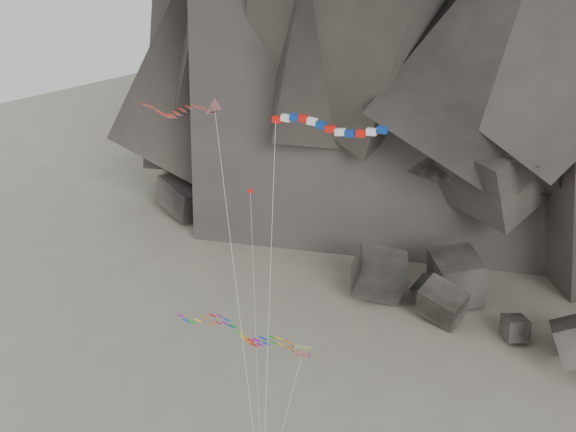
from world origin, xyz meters
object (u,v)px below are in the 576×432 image
Objects in this scene: delta_kite at (173,110)px; pennant_kite at (253,266)px; banner_kite at (326,129)px; parafoil_kite at (233,328)px.

pennant_kite is (9.91, -2.00, -11.51)m from delta_kite.
delta_kite is 16.97m from banner_kite.
banner_kite is at bearing 10.32° from parafoil_kite.
delta_kite is 1.89× the size of parafoil_kite.
banner_kite is at bearing -4.79° from pennant_kite.
pennant_kite is at bearing 8.87° from delta_kite.
banner_kite is 14.64m from pennant_kite.
banner_kite is (16.79, -2.02, 1.41)m from delta_kite.
parafoil_kite is 5.35m from pennant_kite.
delta_kite is at bearing 138.57° from parafoil_kite.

